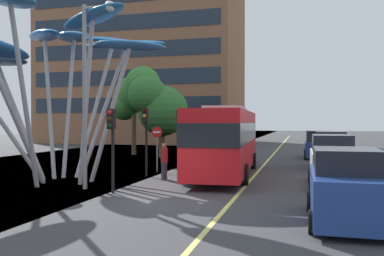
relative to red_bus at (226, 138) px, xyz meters
The scene contains 16 objects.
ground 8.18m from the red_bus, 101.56° to the right, with size 120.00×240.00×0.10m.
red_bus is the anchor object (origin of this frame).
leaf_sculpture 9.56m from the red_bus, 152.73° to the right, with size 11.17×11.97×7.86m.
traffic_light_kerb_near 7.35m from the red_bus, 117.10° to the right, with size 0.28×0.42×3.32m.
traffic_light_kerb_far 4.21m from the red_bus, 159.72° to the right, with size 0.28×0.42×3.52m.
traffic_light_island_mid 5.09m from the red_bus, 135.41° to the left, with size 0.28×0.42×3.55m.
car_parked_near 10.56m from the red_bus, 61.37° to the right, with size 2.05×4.27×2.07m.
car_parked_mid 5.74m from the red_bus, 25.46° to the right, with size 1.95×4.35×2.25m.
car_parked_far 7.48m from the red_bus, 41.93° to the left, with size 1.99×4.32×2.23m.
car_side_street 12.97m from the red_bus, 66.94° to the left, with size 2.10×4.57×2.12m.
street_lamp 7.97m from the red_bus, 128.73° to the right, with size 1.48×0.44×7.77m.
tree_pavement_near 11.90m from the red_bus, 127.79° to the left, with size 4.49×4.25×6.41m.
tree_pavement_far 15.70m from the red_bus, 130.47° to the left, with size 4.94×4.59×7.42m.
pedestrian 3.63m from the red_bus, 139.73° to the right, with size 0.34×0.34×1.75m.
no_entry_sign 4.05m from the red_bus, behind, with size 0.60×0.12×2.54m.
backdrop_building 39.12m from the red_bus, 117.91° to the left, with size 26.13×14.88×26.99m.
Camera 1 is at (4.77, -13.53, 2.81)m, focal length 38.63 mm.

